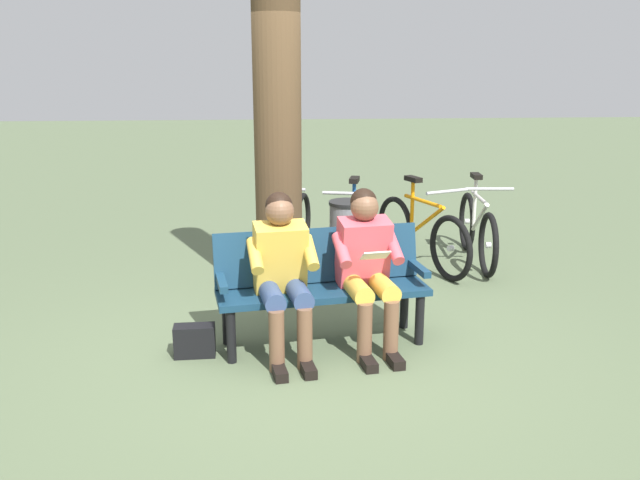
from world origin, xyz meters
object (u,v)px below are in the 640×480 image
(bench, at_px, (321,278))
(person_reading, at_px, (367,262))
(tree_trunk, at_px, (277,104))
(bicycle_blue, at_px, (352,235))
(person_companion, at_px, (283,268))
(handbag, at_px, (195,341))
(bicycle_green, at_px, (292,230))
(litter_bin, at_px, (348,247))
(bicycle_silver, at_px, (421,234))
(bicycle_purple, at_px, (477,230))

(bench, xyz_separation_m, person_reading, (-0.34, 0.11, 0.16))
(person_reading, bearing_deg, tree_trunk, -68.68)
(bicycle_blue, bearing_deg, bench, -0.45)
(bench, xyz_separation_m, person_companion, (0.29, 0.21, 0.16))
(handbag, relative_size, bicycle_green, 0.18)
(person_reading, xyz_separation_m, bicycle_green, (0.48, -2.22, -0.31))
(bench, distance_m, bicycle_blue, 1.90)
(tree_trunk, xyz_separation_m, bicycle_blue, (-0.76, -0.85, -1.40))
(litter_bin, relative_size, bicycle_blue, 0.53)
(tree_trunk, distance_m, bicycle_silver, 2.22)
(tree_trunk, bearing_deg, bench, 106.72)
(bench, bearing_deg, person_companion, 26.88)
(person_companion, bearing_deg, handbag, -7.26)
(handbag, bearing_deg, bicycle_purple, -141.89)
(handbag, xyz_separation_m, litter_bin, (-1.29, -1.34, 0.32))
(person_reading, distance_m, bicycle_silver, 2.15)
(person_reading, distance_m, bicycle_purple, 2.58)
(bench, distance_m, bicycle_purple, 2.69)
(bench, distance_m, handbag, 1.05)
(bicycle_silver, distance_m, bicycle_blue, 0.73)
(person_companion, distance_m, bicycle_blue, 2.20)
(bicycle_purple, height_order, bicycle_green, same)
(bicycle_purple, xyz_separation_m, bicycle_silver, (0.64, 0.12, 0.00))
(litter_bin, bearing_deg, person_companion, 64.36)
(bench, height_order, bicycle_silver, bicycle_silver)
(bicycle_purple, bearing_deg, litter_bin, -55.92)
(handbag, relative_size, tree_trunk, 0.09)
(person_companion, height_order, handbag, person_companion)
(tree_trunk, bearing_deg, bicycle_green, -97.80)
(litter_bin, height_order, bicycle_green, bicycle_green)
(bench, relative_size, handbag, 5.51)
(tree_trunk, height_order, litter_bin, tree_trunk)
(bicycle_green, bearing_deg, person_companion, 11.94)
(bicycle_green, bearing_deg, bicycle_blue, 81.26)
(tree_trunk, height_order, bicycle_blue, tree_trunk)
(bicycle_silver, bearing_deg, handbag, -67.83)
(bench, height_order, tree_trunk, tree_trunk)
(person_reading, xyz_separation_m, tree_trunk, (0.63, -1.10, 1.09))
(person_companion, xyz_separation_m, handbag, (0.66, 0.02, -0.54))
(person_companion, relative_size, bicycle_blue, 0.73)
(bench, height_order, handbag, bench)
(person_companion, height_order, litter_bin, person_companion)
(person_reading, bearing_deg, bicycle_blue, -102.46)
(tree_trunk, relative_size, litter_bin, 4.04)
(bench, xyz_separation_m, bicycle_silver, (-1.20, -1.84, -0.15))
(litter_bin, xyz_separation_m, bicycle_silver, (-0.86, -0.72, -0.08))
(person_companion, height_order, bicycle_purple, person_companion)
(handbag, xyz_separation_m, bicycle_purple, (-2.79, -2.19, 0.24))
(handbag, bearing_deg, bicycle_silver, -136.19)
(person_companion, bearing_deg, bicycle_silver, -134.81)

